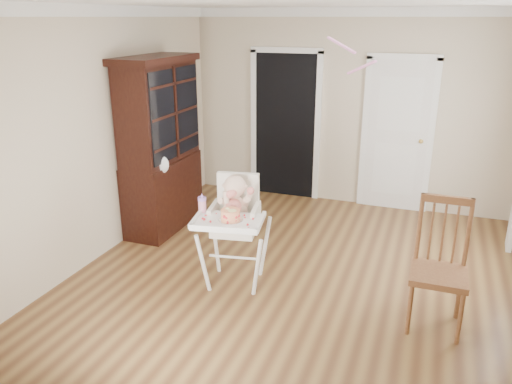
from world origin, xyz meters
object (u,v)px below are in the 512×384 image
(china_cabinet, at_px, (161,145))
(dining_chair, at_px, (439,270))
(sippy_cup, at_px, (202,204))
(cake, at_px, (231,215))
(high_chair, at_px, (234,219))

(china_cabinet, relative_size, dining_chair, 1.88)
(china_cabinet, xyz_separation_m, dining_chair, (3.34, -1.11, -0.54))
(china_cabinet, bearing_deg, sippy_cup, -46.33)
(china_cabinet, height_order, dining_chair, china_cabinet)
(cake, height_order, china_cabinet, china_cabinet)
(high_chair, distance_m, china_cabinet, 1.80)
(cake, bearing_deg, sippy_cup, 164.23)
(high_chair, relative_size, dining_chair, 1.00)
(china_cabinet, bearing_deg, dining_chair, -18.45)
(dining_chair, bearing_deg, sippy_cup, -177.96)
(high_chair, bearing_deg, cake, -85.65)
(high_chair, bearing_deg, dining_chair, -12.14)
(cake, distance_m, dining_chair, 1.89)
(sippy_cup, bearing_deg, china_cabinet, 133.67)
(dining_chair, bearing_deg, china_cabinet, 161.34)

